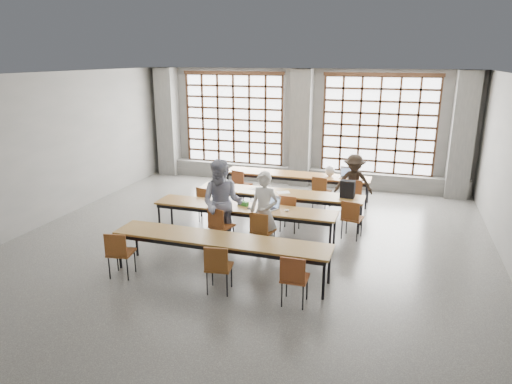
% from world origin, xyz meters
% --- Properties ---
extents(floor, '(11.00, 11.00, 0.00)m').
position_xyz_m(floor, '(0.00, 0.00, 0.00)').
color(floor, '#4D4D4A').
rests_on(floor, ground).
extents(ceiling, '(11.00, 11.00, 0.00)m').
position_xyz_m(ceiling, '(0.00, 0.00, 3.50)').
color(ceiling, silver).
rests_on(ceiling, floor).
extents(wall_back, '(10.00, 0.00, 10.00)m').
position_xyz_m(wall_back, '(0.00, 5.50, 1.75)').
color(wall_back, slate).
rests_on(wall_back, floor).
extents(wall_front, '(10.00, 0.00, 10.00)m').
position_xyz_m(wall_front, '(0.00, -5.50, 1.75)').
color(wall_front, slate).
rests_on(wall_front, floor).
extents(wall_left, '(0.00, 11.00, 11.00)m').
position_xyz_m(wall_left, '(-5.00, 0.00, 1.75)').
color(wall_left, slate).
rests_on(wall_left, floor).
extents(column_left, '(0.60, 0.55, 3.50)m').
position_xyz_m(column_left, '(-4.50, 5.22, 1.75)').
color(column_left, '#5B5B58').
rests_on(column_left, floor).
extents(column_mid, '(0.60, 0.55, 3.50)m').
position_xyz_m(column_mid, '(0.00, 5.22, 1.75)').
color(column_mid, '#5B5B58').
rests_on(column_mid, floor).
extents(column_right, '(0.60, 0.55, 3.50)m').
position_xyz_m(column_right, '(4.50, 5.22, 1.75)').
color(column_right, '#5B5B58').
rests_on(column_right, floor).
extents(window_left, '(3.32, 0.12, 3.00)m').
position_xyz_m(window_left, '(-2.25, 5.42, 1.90)').
color(window_left, white).
rests_on(window_left, wall_back).
extents(window_right, '(3.32, 0.12, 3.00)m').
position_xyz_m(window_right, '(2.25, 5.42, 1.90)').
color(window_right, white).
rests_on(window_right, wall_back).
extents(sill_ledge, '(9.80, 0.35, 0.50)m').
position_xyz_m(sill_ledge, '(0.00, 5.30, 0.25)').
color(sill_ledge, '#5B5B58').
rests_on(sill_ledge, floor).
extents(desk_row_a, '(4.00, 0.70, 0.73)m').
position_xyz_m(desk_row_a, '(0.25, 3.63, 0.66)').
color(desk_row_a, brown).
rests_on(desk_row_a, floor).
extents(desk_row_b, '(4.00, 0.70, 0.73)m').
position_xyz_m(desk_row_b, '(0.24, 1.80, 0.66)').
color(desk_row_b, brown).
rests_on(desk_row_b, floor).
extents(desk_row_c, '(4.00, 0.70, 0.73)m').
position_xyz_m(desk_row_c, '(-0.19, 0.50, 0.66)').
color(desk_row_c, brown).
rests_on(desk_row_c, floor).
extents(desk_row_d, '(4.00, 0.70, 0.73)m').
position_xyz_m(desk_row_d, '(-0.02, -1.31, 0.66)').
color(desk_row_d, brown).
rests_on(desk_row_d, floor).
extents(chair_back_left, '(0.53, 0.53, 0.88)m').
position_xyz_m(chair_back_left, '(-1.17, 3.00, 0.54)').
color(chair_back_left, brown).
rests_on(chair_back_left, floor).
extents(chair_back_mid, '(0.49, 0.49, 0.88)m').
position_xyz_m(chair_back_mid, '(1.04, 3.00, 0.54)').
color(chair_back_mid, brown).
rests_on(chair_back_mid, floor).
extents(chair_back_right, '(0.49, 0.50, 0.88)m').
position_xyz_m(chair_back_right, '(1.87, 3.00, 0.54)').
color(chair_back_right, maroon).
rests_on(chair_back_right, floor).
extents(chair_mid_left, '(0.52, 0.52, 0.88)m').
position_xyz_m(chair_mid_left, '(-1.38, 1.18, 0.54)').
color(chair_mid_left, brown).
rests_on(chair_mid_left, floor).
extents(chair_mid_centre, '(0.45, 0.45, 0.88)m').
position_xyz_m(chair_mid_centre, '(0.64, 1.18, 0.54)').
color(chair_mid_centre, brown).
rests_on(chair_mid_centre, floor).
extents(chair_mid_right, '(0.49, 0.49, 0.88)m').
position_xyz_m(chair_mid_right, '(2.03, 1.18, 0.54)').
color(chair_mid_right, brown).
rests_on(chair_mid_right, floor).
extents(chair_front_left, '(0.52, 0.52, 0.88)m').
position_xyz_m(chair_front_left, '(-0.51, -0.13, 0.54)').
color(chair_front_left, brown).
rests_on(chair_front_left, floor).
extents(chair_front_right, '(0.48, 0.49, 0.88)m').
position_xyz_m(chair_front_right, '(0.40, -0.13, 0.54)').
color(chair_front_right, brown).
rests_on(chair_front_right, floor).
extents(chair_near_left, '(0.48, 0.49, 0.88)m').
position_xyz_m(chair_near_left, '(-1.70, -1.94, 0.54)').
color(chair_near_left, brown).
rests_on(chair_near_left, floor).
extents(chair_near_mid, '(0.47, 0.48, 0.88)m').
position_xyz_m(chair_near_mid, '(0.20, -1.94, 0.54)').
color(chair_near_mid, brown).
rests_on(chair_near_mid, floor).
extents(chair_near_right, '(0.43, 0.43, 0.88)m').
position_xyz_m(chair_near_right, '(1.49, -1.94, 0.54)').
color(chair_near_right, maroon).
rests_on(chair_near_right, floor).
extents(student_male, '(0.67, 0.50, 1.67)m').
position_xyz_m(student_male, '(0.41, -0.00, 0.83)').
color(student_male, silver).
rests_on(student_male, floor).
extents(student_female, '(0.95, 0.77, 1.85)m').
position_xyz_m(student_female, '(-0.49, -0.00, 0.92)').
color(student_female, '#1A2150').
rests_on(student_female, floor).
extents(student_back, '(1.01, 0.66, 1.48)m').
position_xyz_m(student_back, '(1.85, 3.13, 0.74)').
color(student_back, black).
rests_on(student_back, floor).
extents(laptop_front, '(0.46, 0.43, 0.26)m').
position_xyz_m(laptop_front, '(0.39, 0.60, 0.79)').
color(laptop_front, silver).
rests_on(laptop_front, desk_row_c).
extents(laptop_back, '(0.37, 0.31, 0.26)m').
position_xyz_m(laptop_back, '(1.60, 3.74, 0.79)').
color(laptop_back, silver).
rests_on(laptop_back, desk_row_a).
extents(mouse, '(0.11, 0.08, 0.04)m').
position_xyz_m(mouse, '(0.76, 0.48, 0.75)').
color(mouse, white).
rests_on(mouse, desk_row_c).
extents(green_box, '(0.27, 0.17, 0.09)m').
position_xyz_m(green_box, '(-0.24, 0.58, 0.78)').
color(green_box, '#2F7B28').
rests_on(green_box, desk_row_c).
extents(phone, '(0.14, 0.08, 0.01)m').
position_xyz_m(phone, '(-0.01, 0.40, 0.74)').
color(phone, black).
rests_on(phone, desk_row_c).
extents(paper_sheet_a, '(0.32, 0.25, 0.00)m').
position_xyz_m(paper_sheet_a, '(-0.36, 1.85, 0.73)').
color(paper_sheet_a, white).
rests_on(paper_sheet_a, desk_row_b).
extents(paper_sheet_b, '(0.33, 0.26, 0.00)m').
position_xyz_m(paper_sheet_b, '(-0.06, 1.75, 0.73)').
color(paper_sheet_b, white).
rests_on(paper_sheet_b, desk_row_b).
extents(paper_sheet_c, '(0.36, 0.32, 0.00)m').
position_xyz_m(paper_sheet_c, '(0.34, 1.80, 0.73)').
color(paper_sheet_c, white).
rests_on(paper_sheet_c, desk_row_b).
extents(backpack, '(0.34, 0.23, 0.40)m').
position_xyz_m(backpack, '(1.84, 1.85, 0.93)').
color(backpack, black).
rests_on(backpack, desk_row_b).
extents(plastic_bag, '(0.32, 0.30, 0.29)m').
position_xyz_m(plastic_bag, '(1.15, 3.68, 0.87)').
color(plastic_bag, silver).
rests_on(plastic_bag, desk_row_a).
extents(red_pouch, '(0.20, 0.08, 0.06)m').
position_xyz_m(red_pouch, '(-1.72, -1.86, 0.50)').
color(red_pouch, '#B81631').
rests_on(red_pouch, chair_near_left).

